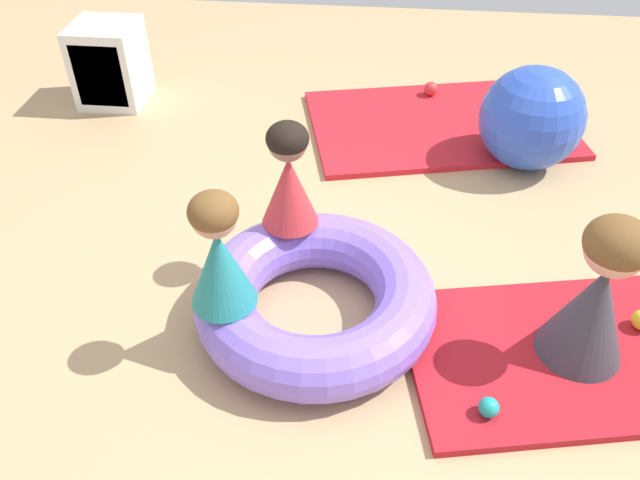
{
  "coord_description": "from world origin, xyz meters",
  "views": [
    {
      "loc": [
        0.15,
        -2.18,
        2.2
      ],
      "look_at": [
        -0.09,
        0.07,
        0.32
      ],
      "focal_mm": 35.79,
      "sensor_mm": 36.0,
      "label": 1
    }
  ],
  "objects_px": {
    "inflatable_cushion": "(315,298)",
    "play_ball_pink": "(503,106)",
    "child_in_teal": "(219,252)",
    "storage_cube": "(109,65)",
    "play_ball_blue": "(524,142)",
    "child_in_red": "(289,176)",
    "adult_seated": "(598,293)",
    "play_ball_teal": "(489,407)",
    "exercise_ball_large": "(532,118)",
    "play_ball_red": "(431,89)"
  },
  "relations": [
    {
      "from": "adult_seated",
      "to": "play_ball_pink",
      "type": "height_order",
      "value": "adult_seated"
    },
    {
      "from": "adult_seated",
      "to": "play_ball_blue",
      "type": "distance_m",
      "value": 1.73
    },
    {
      "from": "inflatable_cushion",
      "to": "child_in_teal",
      "type": "height_order",
      "value": "child_in_teal"
    },
    {
      "from": "child_in_red",
      "to": "storage_cube",
      "type": "bearing_deg",
      "value": -26.42
    },
    {
      "from": "play_ball_pink",
      "to": "play_ball_blue",
      "type": "bearing_deg",
      "value": -79.02
    },
    {
      "from": "play_ball_blue",
      "to": "storage_cube",
      "type": "height_order",
      "value": "storage_cube"
    },
    {
      "from": "play_ball_teal",
      "to": "play_ball_blue",
      "type": "distance_m",
      "value": 2.12
    },
    {
      "from": "play_ball_teal",
      "to": "child_in_teal",
      "type": "bearing_deg",
      "value": 165.42
    },
    {
      "from": "storage_cube",
      "to": "play_ball_pink",
      "type": "bearing_deg",
      "value": 0.57
    },
    {
      "from": "inflatable_cushion",
      "to": "play_ball_red",
      "type": "distance_m",
      "value": 2.34
    },
    {
      "from": "play_ball_teal",
      "to": "child_in_red",
      "type": "bearing_deg",
      "value": 136.68
    },
    {
      "from": "play_ball_red",
      "to": "play_ball_blue",
      "type": "bearing_deg",
      "value": -49.04
    },
    {
      "from": "play_ball_pink",
      "to": "play_ball_red",
      "type": "distance_m",
      "value": 0.54
    },
    {
      "from": "child_in_red",
      "to": "play_ball_teal",
      "type": "relative_size",
      "value": 6.45
    },
    {
      "from": "adult_seated",
      "to": "play_ball_pink",
      "type": "distance_m",
      "value": 2.16
    },
    {
      "from": "play_ball_teal",
      "to": "play_ball_blue",
      "type": "xyz_separation_m",
      "value": [
        0.42,
        2.08,
        -0.01
      ]
    },
    {
      "from": "child_in_teal",
      "to": "play_ball_red",
      "type": "distance_m",
      "value": 2.67
    },
    {
      "from": "storage_cube",
      "to": "adult_seated",
      "type": "bearing_deg",
      "value": -36.53
    },
    {
      "from": "inflatable_cushion",
      "to": "play_ball_red",
      "type": "xyz_separation_m",
      "value": [
        0.59,
        2.26,
        -0.05
      ]
    },
    {
      "from": "inflatable_cushion",
      "to": "play_ball_pink",
      "type": "height_order",
      "value": "inflatable_cushion"
    },
    {
      "from": "child_in_red",
      "to": "child_in_teal",
      "type": "height_order",
      "value": "child_in_teal"
    },
    {
      "from": "adult_seated",
      "to": "exercise_ball_large",
      "type": "height_order",
      "value": "adult_seated"
    },
    {
      "from": "inflatable_cushion",
      "to": "child_in_teal",
      "type": "distance_m",
      "value": 0.58
    },
    {
      "from": "child_in_red",
      "to": "play_ball_blue",
      "type": "xyz_separation_m",
      "value": [
        1.33,
        1.23,
        -0.47
      ]
    },
    {
      "from": "play_ball_pink",
      "to": "play_ball_red",
      "type": "xyz_separation_m",
      "value": [
        -0.49,
        0.23,
        -0.0
      ]
    },
    {
      "from": "inflatable_cushion",
      "to": "play_ball_pink",
      "type": "relative_size",
      "value": 10.04
    },
    {
      "from": "play_ball_teal",
      "to": "play_ball_blue",
      "type": "height_order",
      "value": "play_ball_teal"
    },
    {
      "from": "inflatable_cushion",
      "to": "play_ball_pink",
      "type": "distance_m",
      "value": 2.3
    },
    {
      "from": "child_in_red",
      "to": "inflatable_cushion",
      "type": "bearing_deg",
      "value": 134.07
    },
    {
      "from": "child_in_teal",
      "to": "storage_cube",
      "type": "xyz_separation_m",
      "value": [
        -1.32,
        2.2,
        -0.26
      ]
    },
    {
      "from": "adult_seated",
      "to": "storage_cube",
      "type": "height_order",
      "value": "adult_seated"
    },
    {
      "from": "play_ball_teal",
      "to": "storage_cube",
      "type": "height_order",
      "value": "storage_cube"
    },
    {
      "from": "play_ball_red",
      "to": "exercise_ball_large",
      "type": "xyz_separation_m",
      "value": [
        0.55,
        -0.79,
        0.22
      ]
    },
    {
      "from": "child_in_teal",
      "to": "play_ball_blue",
      "type": "bearing_deg",
      "value": -111.58
    },
    {
      "from": "play_ball_teal",
      "to": "play_ball_red",
      "type": "xyz_separation_m",
      "value": [
        -0.15,
        2.74,
        0.01
      ]
    },
    {
      "from": "adult_seated",
      "to": "play_ball_teal",
      "type": "height_order",
      "value": "adult_seated"
    },
    {
      "from": "child_in_teal",
      "to": "storage_cube",
      "type": "height_order",
      "value": "child_in_teal"
    },
    {
      "from": "child_in_red",
      "to": "child_in_teal",
      "type": "distance_m",
      "value": 0.6
    },
    {
      "from": "play_ball_pink",
      "to": "storage_cube",
      "type": "xyz_separation_m",
      "value": [
        -2.77,
        -0.03,
        0.19
      ]
    },
    {
      "from": "child_in_teal",
      "to": "exercise_ball_large",
      "type": "distance_m",
      "value": 2.26
    },
    {
      "from": "exercise_ball_large",
      "to": "storage_cube",
      "type": "xyz_separation_m",
      "value": [
        -2.83,
        0.53,
        -0.03
      ]
    },
    {
      "from": "child_in_red",
      "to": "play_ball_red",
      "type": "bearing_deg",
      "value": -91.23
    },
    {
      "from": "child_in_red",
      "to": "exercise_ball_large",
      "type": "bearing_deg",
      "value": -119.42
    },
    {
      "from": "play_ball_blue",
      "to": "play_ball_red",
      "type": "relative_size",
      "value": 0.7
    },
    {
      "from": "inflatable_cushion",
      "to": "play_ball_pink",
      "type": "bearing_deg",
      "value": 62.06
    },
    {
      "from": "play_ball_pink",
      "to": "storage_cube",
      "type": "relative_size",
      "value": 0.2
    },
    {
      "from": "child_in_red",
      "to": "play_ball_blue",
      "type": "relative_size",
      "value": 7.65
    },
    {
      "from": "inflatable_cushion",
      "to": "play_ball_teal",
      "type": "height_order",
      "value": "inflatable_cushion"
    },
    {
      "from": "child_in_red",
      "to": "play_ball_pink",
      "type": "distance_m",
      "value": 2.12
    },
    {
      "from": "child_in_teal",
      "to": "play_ball_teal",
      "type": "relative_size",
      "value": 6.53
    }
  ]
}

